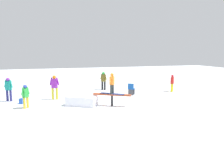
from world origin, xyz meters
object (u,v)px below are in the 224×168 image
object	(u,v)px
bystander_brown	(103,80)
rail_feature	(112,96)
bystander_green	(26,95)
loose_snowboard_white	(86,96)
bystander_purple	(55,86)
backpack_on_snow	(22,101)
main_rider_on_rail	(112,84)
bystander_teal	(9,88)
bystander_red	(172,82)
folding_chair	(131,89)

from	to	relation	value
bystander_brown	rail_feature	bearing A→B (deg)	-43.94
bystander_green	loose_snowboard_white	bearing A→B (deg)	-19.26
bystander_purple	backpack_on_snow	size ratio (longest dim) A/B	4.84
loose_snowboard_white	main_rider_on_rail	bearing A→B (deg)	-168.69
bystander_teal	bystander_brown	size ratio (longest dim) A/B	1.02
bystander_teal	bystander_purple	bearing A→B (deg)	-152.01
bystander_brown	bystander_red	world-z (taller)	bystander_brown
bystander_green	bystander_brown	xyz separation A→B (m)	(5.82, 4.46, 0.09)
bystander_brown	bystander_red	xyz separation A→B (m)	(5.05, -2.49, -0.08)
rail_feature	loose_snowboard_white	xyz separation A→B (m)	(-1.00, 3.21, -0.60)
rail_feature	bystander_red	distance (m)	6.66
bystander_green	bystander_teal	xyz separation A→B (m)	(-1.19, 2.24, 0.11)
main_rider_on_rail	bystander_purple	world-z (taller)	main_rider_on_rail
bystander_red	backpack_on_snow	size ratio (longest dim) A/B	4.07
bystander_brown	folding_chair	distance (m)	3.09
bystander_purple	bystander_teal	distance (m)	2.92
loose_snowboard_white	folding_chair	size ratio (longest dim) A/B	1.67
bystander_purple	bystander_red	bearing A→B (deg)	-160.27
rail_feature	folding_chair	xyz separation A→B (m)	(2.35, 2.70, -0.20)
rail_feature	folding_chair	distance (m)	3.58
bystander_teal	backpack_on_snow	world-z (taller)	bystander_teal
rail_feature	loose_snowboard_white	bearing A→B (deg)	137.34
bystander_green	loose_snowboard_white	size ratio (longest dim) A/B	0.93
main_rider_on_rail	folding_chair	size ratio (longest dim) A/B	1.50
main_rider_on_rail	bystander_purple	bearing A→B (deg)	177.36
bystander_purple	bystander_brown	xyz separation A→B (m)	(4.12, 2.57, -0.07)
bystander_purple	loose_snowboard_white	bearing A→B (deg)	-151.17
bystander_red	loose_snowboard_white	size ratio (longest dim) A/B	0.94
bystander_purple	backpack_on_snow	xyz separation A→B (m)	(-2.05, -0.65, -0.76)
bystander_red	backpack_on_snow	xyz separation A→B (m)	(-11.22, -0.72, -0.61)
bystander_purple	bystander_brown	size ratio (longest dim) A/B	1.08
folding_chair	loose_snowboard_white	bearing A→B (deg)	30.39
bystander_red	folding_chair	world-z (taller)	bystander_red
main_rider_on_rail	rail_feature	bearing A→B (deg)	0.00
loose_snowboard_white	rail_feature	bearing A→B (deg)	-168.69
rail_feature	bystander_purple	xyz separation A→B (m)	(-3.19, 2.84, 0.31)
bystander_teal	bystander_brown	xyz separation A→B (m)	(7.02, 2.22, -0.02)
rail_feature	folding_chair	size ratio (longest dim) A/B	2.42
bystander_green	bystander_red	world-z (taller)	bystander_red
main_rider_on_rail	bystander_red	xyz separation A→B (m)	(5.98, 2.91, -0.55)
bystander_teal	bystander_red	size ratio (longest dim) A/B	1.12
rail_feature	backpack_on_snow	size ratio (longest dim) A/B	6.27
bystander_purple	bystander_brown	distance (m)	4.86
rail_feature	bystander_brown	xyz separation A→B (m)	(0.94, 5.41, 0.24)
bystander_brown	folding_chair	size ratio (longest dim) A/B	1.74
bystander_green	bystander_brown	world-z (taller)	bystander_brown
rail_feature	folding_chair	world-z (taller)	folding_chair
bystander_brown	backpack_on_snow	size ratio (longest dim) A/B	4.50
rail_feature	folding_chair	bearing A→B (deg)	78.87
main_rider_on_rail	bystander_brown	distance (m)	5.51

